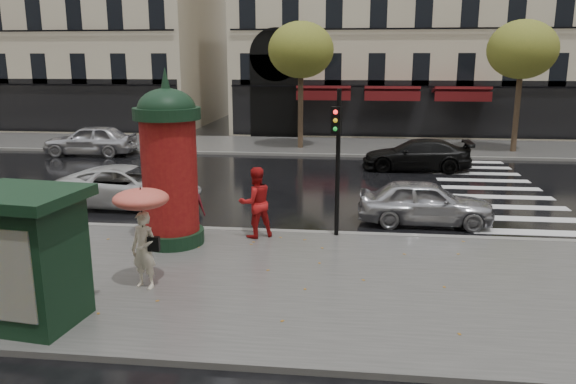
# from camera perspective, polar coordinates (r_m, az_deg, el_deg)

# --- Properties ---
(ground) EXTENTS (160.00, 160.00, 0.00)m
(ground) POSITION_cam_1_polar(r_m,az_deg,el_deg) (12.65, 2.72, -8.65)
(ground) COLOR black
(ground) RESTS_ON ground
(near_sidewalk) EXTENTS (90.00, 7.00, 0.12)m
(near_sidewalk) POSITION_cam_1_polar(r_m,az_deg,el_deg) (12.16, 2.56, -9.27)
(near_sidewalk) COLOR #474744
(near_sidewalk) RESTS_ON ground
(far_sidewalk) EXTENTS (90.00, 6.00, 0.12)m
(far_sidewalk) POSITION_cam_1_polar(r_m,az_deg,el_deg) (31.07, 5.12, 4.65)
(far_sidewalk) COLOR #474744
(far_sidewalk) RESTS_ON ground
(near_kerb) EXTENTS (90.00, 0.25, 0.14)m
(near_kerb) POSITION_cam_1_polar(r_m,az_deg,el_deg) (15.44, 3.49, -4.26)
(near_kerb) COLOR slate
(near_kerb) RESTS_ON ground
(far_kerb) EXTENTS (90.00, 0.25, 0.14)m
(far_kerb) POSITION_cam_1_polar(r_m,az_deg,el_deg) (28.10, 4.95, 3.75)
(far_kerb) COLOR slate
(far_kerb) RESTS_ON ground
(zebra_crossing) EXTENTS (3.60, 11.75, 0.01)m
(zebra_crossing) POSITION_cam_1_polar(r_m,az_deg,el_deg) (22.45, 19.93, 0.37)
(zebra_crossing) COLOR silver
(zebra_crossing) RESTS_ON ground
(tree_far_left) EXTENTS (3.40, 3.40, 6.64)m
(tree_far_left) POSITION_cam_1_polar(r_m,az_deg,el_deg) (29.83, 1.31, 14.18)
(tree_far_left) COLOR #38281C
(tree_far_left) RESTS_ON ground
(tree_far_right) EXTENTS (3.40, 3.40, 6.64)m
(tree_far_right) POSITION_cam_1_polar(r_m,az_deg,el_deg) (30.83, 22.71, 13.16)
(tree_far_right) COLOR #38281C
(tree_far_right) RESTS_ON ground
(woman_umbrella) EXTENTS (1.12, 1.12, 2.16)m
(woman_umbrella) POSITION_cam_1_polar(r_m,az_deg,el_deg) (11.73, -14.58, -2.89)
(woman_umbrella) COLOR beige
(woman_umbrella) RESTS_ON near_sidewalk
(woman_red) EXTENTS (1.15, 1.08, 1.89)m
(woman_red) POSITION_cam_1_polar(r_m,az_deg,el_deg) (14.78, -3.31, -1.05)
(woman_red) COLOR red
(woman_red) RESTS_ON near_sidewalk
(man_burgundy) EXTENTS (0.78, 0.51, 1.59)m
(man_burgundy) POSITION_cam_1_polar(r_m,az_deg,el_deg) (15.22, -9.93, -1.39)
(man_burgundy) COLOR #571118
(man_burgundy) RESTS_ON near_sidewalk
(morris_column) EXTENTS (1.65, 1.65, 4.44)m
(morris_column) POSITION_cam_1_polar(r_m,az_deg,el_deg) (14.32, -11.98, 3.04)
(morris_column) COLOR black
(morris_column) RESTS_ON near_sidewalk
(traffic_light) EXTENTS (0.28, 0.38, 3.88)m
(traffic_light) POSITION_cam_1_polar(r_m,az_deg,el_deg) (14.61, 5.03, 4.39)
(traffic_light) COLOR black
(traffic_light) RESTS_ON near_sidewalk
(newsstand) EXTENTS (2.21, 1.93, 2.43)m
(newsstand) POSITION_cam_1_polar(r_m,az_deg,el_deg) (10.92, -25.15, -5.93)
(newsstand) COLOR black
(newsstand) RESTS_ON near_sidewalk
(car_silver) EXTENTS (3.91, 1.61, 1.33)m
(car_silver) POSITION_cam_1_polar(r_m,az_deg,el_deg) (16.87, 13.76, -1.01)
(car_silver) COLOR #AAAAAF
(car_silver) RESTS_ON ground
(car_white) EXTENTS (4.89, 2.43, 1.33)m
(car_white) POSITION_cam_1_polar(r_m,az_deg,el_deg) (19.10, -15.90, 0.53)
(car_white) COLOR silver
(car_white) RESTS_ON ground
(car_black) EXTENTS (4.66, 1.96, 1.34)m
(car_black) POSITION_cam_1_polar(r_m,az_deg,el_deg) (25.11, 12.91, 3.70)
(car_black) COLOR black
(car_black) RESTS_ON ground
(car_far_silver) EXTENTS (4.61, 2.06, 1.54)m
(car_far_silver) POSITION_cam_1_polar(r_m,az_deg,el_deg) (29.99, -19.43, 5.00)
(car_far_silver) COLOR #B4B3B8
(car_far_silver) RESTS_ON ground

